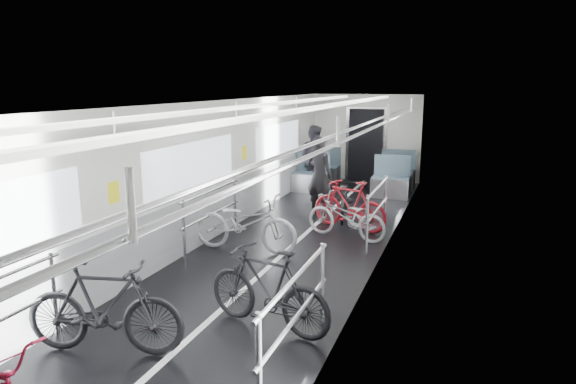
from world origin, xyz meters
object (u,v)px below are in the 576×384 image
Objects in this scene: bike_left_mid at (104,307)px; bike_right_far at (350,205)px; bike_left_far at (245,223)px; person_standing at (319,176)px; bike_right_near at (268,288)px; bike_right_mid at (346,217)px; bike_aisle at (344,198)px; person_seated at (313,157)px.

bike_left_mid is 1.06× the size of bike_right_far.
bike_left_far is 1.09× the size of person_standing.
bike_right_near is 1.05× the size of bike_right_mid.
bike_aisle reaches higher than bike_right_mid.
person_seated is at bearing -141.13° from bike_right_mid.
bike_aisle is 0.98× the size of person_seated.
person_seated reaches higher than bike_right_near.
bike_aisle is 0.69m from person_standing.
bike_left_mid is 3.44m from bike_left_far.
person_standing is (-0.56, 0.10, 0.40)m from bike_aisle.
bike_left_mid is 4.87m from bike_right_mid.
bike_right_near is 5.16m from person_standing.
person_standing is at bearing -156.83° from bike_right_near.
bike_aisle is at bearing -151.12° from bike_right_mid.
person_standing is 1.00× the size of person_seated.
bike_aisle is (1.05, 6.01, -0.07)m from bike_left_mid.
bike_right_near is 4.23m from bike_right_far.
bike_left_mid is at bearing -110.87° from bike_aisle.
person_seated reaches higher than bike_right_mid.
bike_right_near is at bearing -97.44° from bike_aisle.
bike_aisle is at bearing -22.83° from bike_left_mid.
bike_left_mid reaches higher than bike_right_far.
bike_aisle is (-0.34, 1.35, 0.03)m from bike_right_mid.
bike_right_mid is 4.38m from person_seated.
bike_left_far is 2.76m from bike_right_near.
bike_right_mid is (1.39, 4.66, -0.10)m from bike_left_mid.
bike_left_mid is 5.43m from bike_right_far.
bike_left_mid is 1.00× the size of person_standing.
bike_left_far is 1.13× the size of bike_right_near.
bike_right_near is at bearing 14.15° from bike_right_mid.
bike_left_mid reaches higher than bike_right_mid.
bike_right_far is (-0.03, 4.23, -0.01)m from bike_right_near.
bike_right_mid is at bearing -86.76° from bike_aisle.
bike_left_mid is at bearing 179.71° from bike_left_far.
person_standing is (-0.83, 0.85, 0.35)m from bike_right_far.
bike_left_mid reaches higher than bike_aisle.
bike_right_near is at bearing 19.21° from bike_right_far.
bike_right_mid is (0.04, 3.63, -0.08)m from bike_right_near.
bike_aisle is at bearing -162.99° from bike_right_near.
bike_right_near is 0.98× the size of bike_aisle.
bike_left_far is 5.23m from person_seated.
bike_left_far is 2.25m from bike_right_far.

